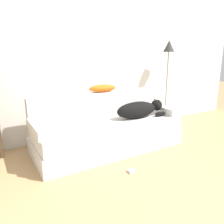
% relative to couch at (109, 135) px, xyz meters
% --- Properties ---
extents(wall_back, '(7.02, 0.06, 2.70)m').
position_rel_couch_xyz_m(wall_back, '(0.10, 0.73, 1.14)').
color(wall_back, silver).
rests_on(wall_back, ground_plane).
extents(couch, '(2.12, 0.88, 0.42)m').
position_rel_couch_xyz_m(couch, '(0.00, 0.00, 0.00)').
color(couch, silver).
rests_on(couch, ground_plane).
extents(couch_backrest, '(2.08, 0.15, 0.36)m').
position_rel_couch_xyz_m(couch_backrest, '(0.00, 0.37, 0.39)').
color(couch_backrest, silver).
rests_on(couch_backrest, couch).
extents(couch_arm_left, '(0.15, 0.69, 0.11)m').
position_rel_couch_xyz_m(couch_arm_left, '(-0.98, -0.01, 0.27)').
color(couch_arm_left, silver).
rests_on(couch_arm_left, couch).
extents(couch_arm_right, '(0.15, 0.69, 0.11)m').
position_rel_couch_xyz_m(couch_arm_right, '(0.98, -0.01, 0.27)').
color(couch_arm_right, silver).
rests_on(couch_arm_right, couch).
extents(dog, '(0.82, 0.28, 0.26)m').
position_rel_couch_xyz_m(dog, '(0.49, -0.08, 0.34)').
color(dog, black).
rests_on(dog, couch).
extents(laptop, '(0.34, 0.27, 0.02)m').
position_rel_couch_xyz_m(laptop, '(-0.17, -0.04, 0.22)').
color(laptop, silver).
rests_on(laptop, couch).
extents(throw_pillow, '(0.45, 0.18, 0.12)m').
position_rel_couch_xyz_m(throw_pillow, '(0.11, 0.38, 0.63)').
color(throw_pillow, orange).
rests_on(throw_pillow, couch_backrest).
extents(floor_lamp, '(0.23, 0.23, 1.60)m').
position_rel_couch_xyz_m(floor_lamp, '(1.51, 0.41, 1.06)').
color(floor_lamp, gray).
rests_on(floor_lamp, ground_plane).
extents(power_adapter, '(0.07, 0.07, 0.03)m').
position_rel_couch_xyz_m(power_adapter, '(-0.13, -0.75, -0.19)').
color(power_adapter, silver).
rests_on(power_adapter, ground_plane).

